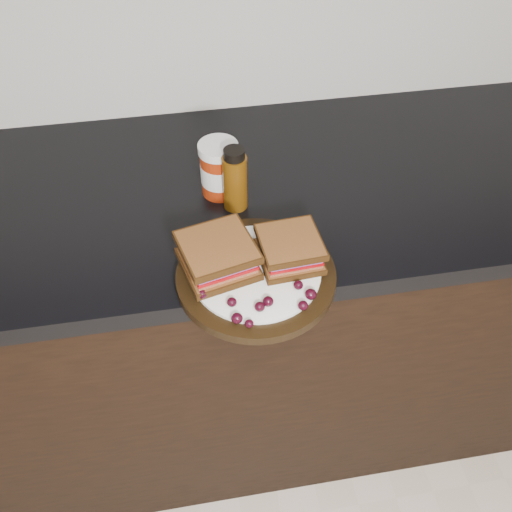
{
  "coord_description": "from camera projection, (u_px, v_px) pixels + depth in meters",
  "views": [
    {
      "loc": [
        0.06,
        0.79,
        1.66
      ],
      "look_at": [
        0.17,
        1.44,
        0.96
      ],
      "focal_mm": 40.0,
      "sensor_mm": 36.0,
      "label": 1
    }
  ],
  "objects": [
    {
      "name": "sandwich_right",
      "position": [
        290.0,
        249.0,
        0.99
      ],
      "size": [
        0.11,
        0.11,
        0.05
      ],
      "primitive_type": null,
      "rotation": [
        0.0,
        0.0,
        0.07
      ],
      "color": "brown",
      "rests_on": "plate"
    },
    {
      "name": "grape_17",
      "position": [
        220.0,
        258.0,
        1.0
      ],
      "size": [
        0.02,
        0.02,
        0.02
      ],
      "primitive_type": "ellipsoid",
      "color": "black",
      "rests_on": "plate"
    },
    {
      "name": "oil_bottle",
      "position": [
        235.0,
        179.0,
        1.09
      ],
      "size": [
        0.06,
        0.06,
        0.13
      ],
      "primitive_type": "cylinder",
      "rotation": [
        0.0,
        0.0,
        0.26
      ],
      "color": "#512E08",
      "rests_on": "countertop"
    },
    {
      "name": "grape_13",
      "position": [
        214.0,
        252.0,
        1.0
      ],
      "size": [
        0.02,
        0.02,
        0.02
      ],
      "primitive_type": "ellipsoid",
      "color": "black",
      "rests_on": "plate"
    },
    {
      "name": "grape_18",
      "position": [
        202.0,
        271.0,
        0.97
      ],
      "size": [
        0.02,
        0.02,
        0.02
      ],
      "primitive_type": "ellipsoid",
      "color": "black",
      "rests_on": "plate"
    },
    {
      "name": "countertop",
      "position": [
        155.0,
        203.0,
        1.17
      ],
      "size": [
        3.98,
        0.6,
        0.04
      ],
      "primitive_type": "cube",
      "color": "black",
      "rests_on": "base_cabinets"
    },
    {
      "name": "grape_12",
      "position": [
        286.0,
        243.0,
        1.02
      ],
      "size": [
        0.02,
        0.02,
        0.02
      ],
      "primitive_type": "ellipsoid",
      "color": "black",
      "rests_on": "plate"
    },
    {
      "name": "grape_3",
      "position": [
        249.0,
        324.0,
        0.9
      ],
      "size": [
        0.01,
        0.01,
        0.01
      ],
      "primitive_type": "ellipsoid",
      "color": "black",
      "rests_on": "plate"
    },
    {
      "name": "grape_11",
      "position": [
        289.0,
        251.0,
        1.01
      ],
      "size": [
        0.02,
        0.02,
        0.02
      ],
      "primitive_type": "ellipsoid",
      "color": "black",
      "rests_on": "plate"
    },
    {
      "name": "grape_5",
      "position": [
        268.0,
        301.0,
        0.93
      ],
      "size": [
        0.02,
        0.02,
        0.02
      ],
      "primitive_type": "ellipsoid",
      "color": "black",
      "rests_on": "plate"
    },
    {
      "name": "grape_1",
      "position": [
        232.0,
        302.0,
        0.93
      ],
      "size": [
        0.02,
        0.02,
        0.02
      ],
      "primitive_type": "ellipsoid",
      "color": "black",
      "rests_on": "plate"
    },
    {
      "name": "sandwich_left",
      "position": [
        218.0,
        256.0,
        0.97
      ],
      "size": [
        0.15,
        0.15,
        0.06
      ],
      "primitive_type": null,
      "rotation": [
        0.0,
        0.0,
        0.24
      ],
      "color": "brown",
      "rests_on": "plate"
    },
    {
      "name": "grape_4",
      "position": [
        260.0,
        307.0,
        0.92
      ],
      "size": [
        0.02,
        0.02,
        0.02
      ],
      "primitive_type": "ellipsoid",
      "color": "black",
      "rests_on": "plate"
    },
    {
      "name": "grape_10",
      "position": [
        300.0,
        255.0,
        1.0
      ],
      "size": [
        0.02,
        0.02,
        0.02
      ],
      "primitive_type": "ellipsoid",
      "color": "black",
      "rests_on": "plate"
    },
    {
      "name": "grape_2",
      "position": [
        237.0,
        318.0,
        0.9
      ],
      "size": [
        0.02,
        0.02,
        0.02
      ],
      "primitive_type": "ellipsoid",
      "color": "black",
      "rests_on": "plate"
    },
    {
      "name": "grape_0",
      "position": [
        202.0,
        294.0,
        0.94
      ],
      "size": [
        0.02,
        0.02,
        0.02
      ],
      "primitive_type": "ellipsoid",
      "color": "black",
      "rests_on": "plate"
    },
    {
      "name": "base_cabinets",
      "position": [
        177.0,
        332.0,
        1.5
      ],
      "size": [
        3.96,
        0.58,
        0.86
      ],
      "primitive_type": "cube",
      "color": "black",
      "rests_on": "ground_plane"
    },
    {
      "name": "grape_16",
      "position": [
        219.0,
        256.0,
        1.0
      ],
      "size": [
        0.02,
        0.02,
        0.02
      ],
      "primitive_type": "ellipsoid",
      "color": "black",
      "rests_on": "plate"
    },
    {
      "name": "grape_14",
      "position": [
        207.0,
        264.0,
        0.98
      ],
      "size": [
        0.02,
        0.02,
        0.02
      ],
      "primitive_type": "ellipsoid",
      "color": "black",
      "rests_on": "plate"
    },
    {
      "name": "grape_15",
      "position": [
        222.0,
        274.0,
        0.97
      ],
      "size": [
        0.02,
        0.02,
        0.02
      ],
      "primitive_type": "ellipsoid",
      "color": "black",
      "rests_on": "plate"
    },
    {
      "name": "grape_8",
      "position": [
        298.0,
        285.0,
        0.95
      ],
      "size": [
        0.02,
        0.02,
        0.02
      ],
      "primitive_type": "ellipsoid",
      "color": "black",
      "rests_on": "plate"
    },
    {
      "name": "grape_7",
      "position": [
        311.0,
        294.0,
        0.94
      ],
      "size": [
        0.02,
        0.02,
        0.02
      ],
      "primitive_type": "ellipsoid",
      "color": "black",
      "rests_on": "plate"
    },
    {
      "name": "grape_9",
      "position": [
        287.0,
        271.0,
        0.98
      ],
      "size": [
        0.02,
        0.02,
        0.02
      ],
      "primitive_type": "ellipsoid",
      "color": "black",
      "rests_on": "plate"
    },
    {
      "name": "plate",
      "position": [
        256.0,
        276.0,
        1.0
      ],
      "size": [
        0.28,
        0.28,
        0.02
      ],
      "primitive_type": "cylinder",
      "color": "black",
      "rests_on": "countertop"
    },
    {
      "name": "grape_6",
      "position": [
        303.0,
        306.0,
        0.92
      ],
      "size": [
        0.02,
        0.02,
        0.02
      ],
      "primitive_type": "ellipsoid",
      "color": "black",
      "rests_on": "plate"
    },
    {
      "name": "condiment_jar",
      "position": [
        219.0,
        169.0,
        1.13
      ],
      "size": [
        0.08,
        0.08,
        0.12
      ],
      "primitive_type": "cylinder",
      "rotation": [
        0.0,
        0.0,
        -0.08
      ],
      "color": "maroon",
      "rests_on": "countertop"
    }
  ]
}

